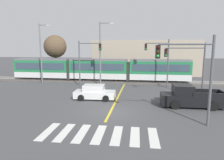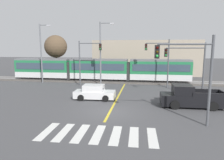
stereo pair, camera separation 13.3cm
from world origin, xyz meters
name	(u,v)px [view 1 (the left image)]	position (x,y,z in m)	size (l,w,h in m)	color
ground_plane	(110,112)	(0.00, 0.00, 0.00)	(200.00, 200.00, 0.00)	#474749
track_bed	(126,81)	(0.00, 15.39, 0.09)	(120.00, 4.00, 0.18)	#56514C
rail_near	(125,81)	(0.00, 14.67, 0.23)	(120.00, 0.08, 0.10)	#939399
rail_far	(126,80)	(0.00, 16.11, 0.23)	(120.00, 0.08, 0.10)	#939399
light_rail_tram	(99,69)	(-4.30, 15.39, 2.05)	(28.00, 2.64, 3.43)	silver
crosswalk_stripe_0	(48,131)	(-3.30, -4.47, 0.00)	(0.56, 2.80, 0.01)	silver
crosswalk_stripe_1	(65,132)	(-2.20, -4.44, 0.00)	(0.56, 2.80, 0.01)	silver
crosswalk_stripe_2	(82,133)	(-1.10, -4.42, 0.00)	(0.56, 2.80, 0.01)	silver
crosswalk_stripe_3	(99,134)	(0.00, -4.39, 0.00)	(0.56, 2.80, 0.01)	silver
crosswalk_stripe_4	(117,135)	(1.10, -4.36, 0.00)	(0.56, 2.80, 0.01)	silver
crosswalk_stripe_5	(135,136)	(2.20, -4.34, 0.00)	(0.56, 2.80, 0.01)	silver
crosswalk_stripe_6	(154,137)	(3.30, -4.31, 0.00)	(0.56, 2.80, 0.01)	silver
lane_centre_line	(118,96)	(0.00, 5.50, 0.00)	(0.20, 15.78, 0.01)	gold
sedan_crossing	(95,93)	(-2.28, 3.99, 0.70)	(4.26, 2.03, 1.52)	silver
pickup_truck	(190,98)	(6.88, 2.62, 0.84)	(5.42, 2.28, 1.98)	black
traffic_light_mid_right	(190,62)	(7.58, 6.71, 3.85)	(4.25, 0.38, 5.85)	#515459
traffic_light_far_right	(160,56)	(4.95, 11.92, 4.18)	(3.25, 0.38, 6.44)	#515459
traffic_light_far_left	(86,56)	(-5.19, 11.41, 4.15)	(3.25, 0.38, 6.29)	#515459
traffic_light_near_right	(192,68)	(5.80, -1.95, 3.96)	(3.75, 0.38, 6.08)	#515459
street_lamp_west	(41,50)	(-12.42, 12.46, 4.95)	(1.79, 0.28, 8.85)	slate
street_lamp_centre	(101,50)	(-3.16, 11.96, 5.00)	(2.03, 0.28, 8.88)	slate
bare_tree_far_west	(55,47)	(-13.88, 20.59, 5.61)	(4.26, 4.26, 7.76)	brown
building_backdrop_far	(145,57)	(3.08, 25.96, 3.43)	(20.99, 6.00, 6.85)	tan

